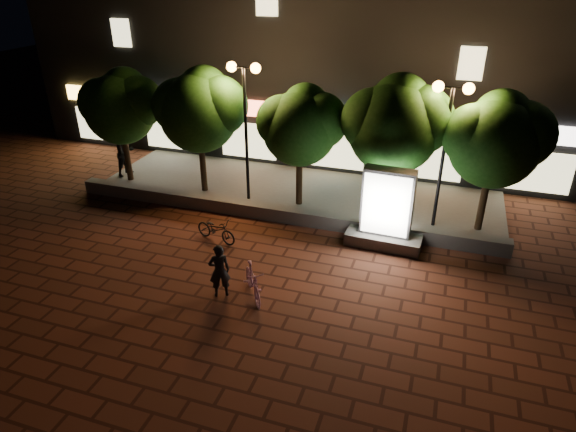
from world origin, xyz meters
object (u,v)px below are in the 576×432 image
at_px(street_lamp_left, 245,98).
at_px(pedestrian, 125,153).
at_px(scooter_parked, 216,229).
at_px(tree_right, 396,122).
at_px(street_lamp_right, 449,119).
at_px(tree_far_left, 121,104).
at_px(tree_mid, 302,123).
at_px(tree_far_right, 497,137).
at_px(scooter_pink, 253,282).
at_px(ad_kiosk, 386,215).
at_px(tree_left, 200,108).
at_px(rider, 219,271).

xyz_separation_m(street_lamp_left, pedestrian, (-5.93, 0.67, -2.98)).
height_order(scooter_parked, pedestrian, pedestrian).
bearing_deg(tree_right, street_lamp_right, -9.10).
xyz_separation_m(tree_far_left, tree_mid, (7.50, -0.00, -0.08)).
bearing_deg(tree_right, street_lamp_left, -177.19).
bearing_deg(tree_far_right, scooter_parked, -157.14).
xyz_separation_m(street_lamp_left, scooter_pink, (2.53, -5.81, -3.53)).
bearing_deg(scooter_pink, tree_right, 30.02).
height_order(tree_far_left, ad_kiosk, tree_far_left).
height_order(ad_kiosk, scooter_pink, ad_kiosk).
bearing_deg(ad_kiosk, tree_mid, 150.57).
bearing_deg(street_lamp_left, tree_left, 172.30).
xyz_separation_m(tree_left, scooter_pink, (4.47, -6.07, -2.95)).
bearing_deg(tree_mid, pedestrian, 177.10).
xyz_separation_m(tree_mid, tree_far_right, (6.50, 0.00, 0.15)).
bearing_deg(scooter_pink, scooter_parked, 97.69).
xyz_separation_m(tree_far_left, tree_left, (3.50, 0.00, 0.15)).
xyz_separation_m(ad_kiosk, scooter_pink, (-3.01, -4.11, -0.57)).
distance_m(tree_far_right, ad_kiosk, 4.28).
xyz_separation_m(street_lamp_right, ad_kiosk, (-1.47, -1.70, -2.83)).
relative_size(tree_mid, ad_kiosk, 1.71).
relative_size(tree_left, scooter_parked, 3.07).
relative_size(tree_mid, pedestrian, 2.33).
distance_m(tree_right, tree_far_right, 3.20).
height_order(tree_left, street_lamp_left, street_lamp_left).
distance_m(tree_far_left, ad_kiosk, 11.37).
bearing_deg(tree_far_right, tree_mid, -180.00).
bearing_deg(tree_mid, rider, -93.75).
height_order(tree_far_right, pedestrian, tree_far_right).
height_order(tree_far_left, street_lamp_right, street_lamp_right).
height_order(rider, pedestrian, pedestrian).
bearing_deg(tree_far_left, tree_right, 0.00).
height_order(ad_kiosk, rider, ad_kiosk).
bearing_deg(tree_mid, tree_far_right, 0.00).
relative_size(street_lamp_right, rider, 3.08).
relative_size(tree_far_left, tree_mid, 1.03).
bearing_deg(street_lamp_left, pedestrian, 173.58).
xyz_separation_m(street_lamp_right, scooter_pink, (-4.47, -5.81, -3.40)).
relative_size(street_lamp_left, pedestrian, 2.68).
bearing_deg(street_lamp_right, tree_far_left, 178.79).
distance_m(tree_mid, street_lamp_left, 2.22).
bearing_deg(street_lamp_right, tree_left, 178.32).
bearing_deg(tree_far_right, pedestrian, 178.40).
height_order(street_lamp_right, ad_kiosk, street_lamp_right).
height_order(ad_kiosk, scooter_parked, ad_kiosk).
bearing_deg(street_lamp_left, street_lamp_right, 0.00).
bearing_deg(pedestrian, tree_left, -85.49).
bearing_deg(tree_far_right, scooter_pink, -134.81).
relative_size(tree_right, scooter_pink, 3.08).
xyz_separation_m(tree_mid, scooter_pink, (0.47, -6.07, -2.72)).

